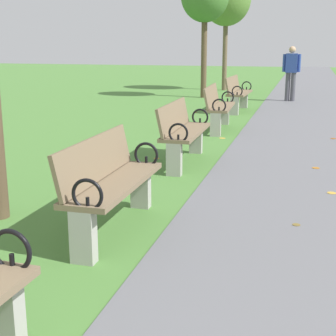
{
  "coord_description": "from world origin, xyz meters",
  "views": [
    {
      "loc": [
        1.22,
        1.42,
        1.76
      ],
      "look_at": [
        -0.05,
        6.08,
        0.55
      ],
      "focal_mm": 54.04,
      "sensor_mm": 36.0,
      "label": 1
    }
  ],
  "objects": [
    {
      "name": "paved_walkway",
      "position": [
        1.35,
        18.0,
        0.01
      ],
      "size": [
        2.69,
        44.0,
        0.02
      ],
      "primitive_type": "cube",
      "color": "slate",
      "rests_on": "ground"
    },
    {
      "name": "park_bench_3",
      "position": [
        -0.5,
        5.68,
        0.49
      ],
      "size": [
        0.47,
        1.6,
        0.9
      ],
      "color": "#7A664C",
      "rests_on": "ground"
    },
    {
      "name": "park_bench_4",
      "position": [
        -0.5,
        8.56,
        0.49
      ],
      "size": [
        0.49,
        1.61,
        0.9
      ],
      "color": "#7A664C",
      "rests_on": "ground"
    },
    {
      "name": "park_bench_5",
      "position": [
        -0.5,
        11.62,
        0.49
      ],
      "size": [
        0.54,
        1.62,
        0.9
      ],
      "color": "#7A664C",
      "rests_on": "ground"
    },
    {
      "name": "park_bench_6",
      "position": [
        -0.5,
        14.61,
        0.49
      ],
      "size": [
        0.52,
        1.61,
        0.9
      ],
      "color": "#7A664C",
      "rests_on": "ground"
    },
    {
      "name": "pedestrian_walking",
      "position": [
        0.74,
        17.25,
        0.93
      ],
      "size": [
        0.53,
        0.23,
        1.62
      ],
      "color": "#4C4C56",
      "rests_on": "paved_walkway"
    },
    {
      "name": "scattered_leaves",
      "position": [
        0.32,
        7.35,
        0.01
      ],
      "size": [
        5.04,
        16.19,
        0.02
      ],
      "color": "brown",
      "rests_on": "ground"
    }
  ]
}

